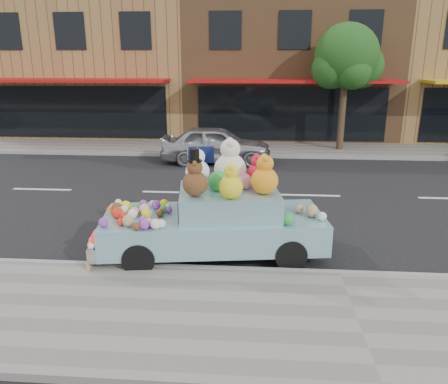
{
  "coord_description": "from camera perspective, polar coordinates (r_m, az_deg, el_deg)",
  "views": [
    {
      "loc": [
        -1.54,
        -12.22,
        3.77
      ],
      "look_at": [
        -2.16,
        -3.94,
        1.25
      ],
      "focal_mm": 35.0,
      "sensor_mm": 36.0,
      "label": 1
    }
  ],
  "objects": [
    {
      "name": "storefront_mid",
      "position": [
        24.25,
        8.3,
        16.43
      ],
      "size": [
        10.0,
        9.8,
        7.3
      ],
      "color": "#8D603B",
      "rests_on": "ground"
    },
    {
      "name": "ground",
      "position": [
        12.89,
        10.99,
        -0.44
      ],
      "size": [
        120.0,
        120.0,
        0.0
      ],
      "primitive_type": "plane",
      "color": "black",
      "rests_on": "ground"
    },
    {
      "name": "street_tree",
      "position": [
        19.11,
        15.7,
        16.07
      ],
      "size": [
        3.0,
        2.7,
        5.22
      ],
      "color": "#38281C",
      "rests_on": "ground"
    },
    {
      "name": "car_silver",
      "position": [
        16.59,
        -1.04,
        6.23
      ],
      "size": [
        4.16,
        1.78,
        1.4
      ],
      "primitive_type": "imported",
      "rotation": [
        0.0,
        0.0,
        1.6
      ],
      "color": "#A8A8AD",
      "rests_on": "ground"
    },
    {
      "name": "far_sidewalk",
      "position": [
        19.15,
        8.89,
        5.52
      ],
      "size": [
        60.0,
        3.0,
        0.12
      ],
      "primitive_type": "cube",
      "color": "gray",
      "rests_on": "ground"
    },
    {
      "name": "near_kerb",
      "position": [
        8.27,
        14.81,
        -10.37
      ],
      "size": [
        60.0,
        0.12,
        0.13
      ],
      "primitive_type": "cube",
      "color": "gray",
      "rests_on": "ground"
    },
    {
      "name": "far_kerb",
      "position": [
        17.69,
        9.25,
        4.58
      ],
      "size": [
        60.0,
        0.12,
        0.13
      ],
      "primitive_type": "cube",
      "color": "gray",
      "rests_on": "ground"
    },
    {
      "name": "art_car",
      "position": [
        8.63,
        -1.13,
        -3.1
      ],
      "size": [
        4.67,
        2.33,
        2.29
      ],
      "rotation": [
        0.0,
        0.0,
        0.14
      ],
      "color": "black",
      "rests_on": "ground"
    },
    {
      "name": "storefront_left",
      "position": [
        25.63,
        -15.57,
        16.03
      ],
      "size": [
        10.0,
        9.8,
        7.3
      ],
      "color": "olive",
      "rests_on": "ground"
    },
    {
      "name": "near_sidewalk",
      "position": [
        7.0,
        16.99,
        -15.99
      ],
      "size": [
        60.0,
        3.0,
        0.12
      ],
      "primitive_type": "cube",
      "color": "gray",
      "rests_on": "ground"
    }
  ]
}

